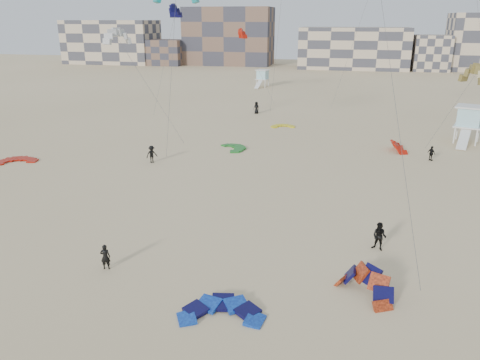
% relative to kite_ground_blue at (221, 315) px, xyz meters
% --- Properties ---
extents(ground, '(320.00, 320.00, 0.00)m').
position_rel_kite_ground_blue_xyz_m(ground, '(-3.96, 1.53, 0.00)').
color(ground, beige).
rests_on(ground, ground).
extents(kite_ground_blue, '(4.62, 4.79, 1.36)m').
position_rel_kite_ground_blue_xyz_m(kite_ground_blue, '(0.00, 0.00, 0.00)').
color(kite_ground_blue, blue).
rests_on(kite_ground_blue, ground).
extents(kite_ground_orange, '(5.01, 5.01, 3.53)m').
position_rel_kite_ground_blue_xyz_m(kite_ground_orange, '(7.08, 3.58, 0.00)').
color(kite_ground_orange, '#E4491D').
rests_on(kite_ground_orange, ground).
extents(kite_ground_red, '(5.34, 5.42, 0.65)m').
position_rel_kite_ground_blue_xyz_m(kite_ground_red, '(-28.15, 21.21, 0.00)').
color(kite_ground_red, '#B60E07').
rests_on(kite_ground_red, ground).
extents(kite_ground_green, '(5.04, 4.97, 0.63)m').
position_rel_kite_ground_blue_xyz_m(kite_ground_green, '(-7.08, 31.57, 0.00)').
color(kite_ground_green, '#197825').
rests_on(kite_ground_green, ground).
extents(kite_ground_red_far, '(3.61, 3.53, 3.29)m').
position_rel_kite_ground_blue_xyz_m(kite_ground_red_far, '(11.56, 34.81, 0.00)').
color(kite_ground_red_far, '#B60E07').
rests_on(kite_ground_red_far, ground).
extents(kite_ground_yellow, '(3.71, 3.82, 0.56)m').
position_rel_kite_ground_blue_xyz_m(kite_ground_yellow, '(-3.11, 44.40, 0.00)').
color(kite_ground_yellow, yellow).
rests_on(kite_ground_yellow, ground).
extents(kitesurfer_main, '(0.66, 0.51, 1.61)m').
position_rel_kite_ground_blue_xyz_m(kitesurfer_main, '(-7.97, 2.96, 0.80)').
color(kitesurfer_main, black).
rests_on(kitesurfer_main, ground).
extents(kitesurfer_b, '(1.13, 1.03, 1.90)m').
position_rel_kite_ground_blue_xyz_m(kitesurfer_b, '(8.10, 9.20, 0.95)').
color(kitesurfer_b, black).
rests_on(kitesurfer_b, ground).
extents(kitesurfer_c, '(1.32, 1.30, 1.82)m').
position_rel_kite_ground_blue_xyz_m(kitesurfer_c, '(-14.06, 24.19, 0.91)').
color(kitesurfer_c, black).
rests_on(kitesurfer_c, ground).
extents(kitesurfer_d, '(0.91, 0.95, 1.58)m').
position_rel_kite_ground_blue_xyz_m(kitesurfer_d, '(14.52, 31.56, 0.79)').
color(kitesurfer_d, black).
rests_on(kitesurfer_d, ground).
extents(kitesurfer_e, '(1.03, 0.79, 1.89)m').
position_rel_kite_ground_blue_xyz_m(kitesurfer_e, '(-8.60, 53.19, 0.94)').
color(kitesurfer_e, black).
rests_on(kitesurfer_e, ground).
extents(kite_fly_grey, '(9.92, 4.38, 12.42)m').
position_rel_kite_ground_blue_xyz_m(kite_fly_grey, '(-19.93, 30.17, 12.28)').
color(kite_fly_grey, white).
rests_on(kite_fly_grey, ground).
extents(kite_fly_olive, '(6.04, 4.74, 9.14)m').
position_rel_kite_ground_blue_xyz_m(kite_fly_olive, '(17.70, 32.30, 8.89)').
color(kite_fly_olive, olive).
rests_on(kite_fly_olive, ground).
extents(kite_fly_navy, '(4.33, 13.62, 15.77)m').
position_rel_kite_ground_blue_xyz_m(kite_fly_navy, '(-22.26, 55.03, 15.31)').
color(kite_fly_navy, '#09083A').
rests_on(kite_fly_navy, ground).
extents(kite_fly_red, '(9.86, 11.89, 12.00)m').
position_rel_kite_ground_blue_xyz_m(kite_fly_red, '(-14.11, 67.30, 11.64)').
color(kite_fly_red, '#B60E07').
rests_on(kite_fly_red, ground).
extents(lifeguard_tower_near, '(3.99, 6.59, 4.48)m').
position_rel_kite_ground_blue_xyz_m(lifeguard_tower_near, '(19.84, 40.71, 2.22)').
color(lifeguard_tower_near, white).
rests_on(lifeguard_tower_near, ground).
extents(lifeguard_tower_far, '(3.14, 5.42, 3.77)m').
position_rel_kite_ground_blue_xyz_m(lifeguard_tower_far, '(-13.28, 84.04, 1.87)').
color(lifeguard_tower_far, white).
rests_on(lifeguard_tower_far, ground).
extents(condo_west_a, '(30.00, 15.00, 14.00)m').
position_rel_kite_ground_blue_xyz_m(condo_west_a, '(-73.96, 131.53, 7.00)').
color(condo_west_a, beige).
rests_on(condo_west_a, ground).
extents(condo_west_b, '(28.00, 14.00, 18.00)m').
position_rel_kite_ground_blue_xyz_m(condo_west_b, '(-33.96, 135.53, 9.00)').
color(condo_west_b, brown).
rests_on(condo_west_b, ground).
extents(condo_mid, '(32.00, 16.00, 12.00)m').
position_rel_kite_ground_blue_xyz_m(condo_mid, '(6.04, 131.53, 6.00)').
color(condo_mid, beige).
rests_on(condo_mid, ground).
extents(condo_fill_left, '(12.00, 10.00, 8.00)m').
position_rel_kite_ground_blue_xyz_m(condo_fill_left, '(-53.96, 129.53, 4.00)').
color(condo_fill_left, brown).
rests_on(condo_fill_left, ground).
extents(condo_fill_right, '(10.00, 10.00, 10.00)m').
position_rel_kite_ground_blue_xyz_m(condo_fill_right, '(28.04, 129.53, 5.00)').
color(condo_fill_right, beige).
rests_on(condo_fill_right, ground).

